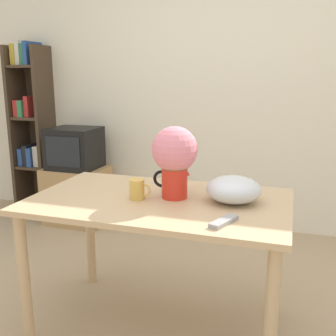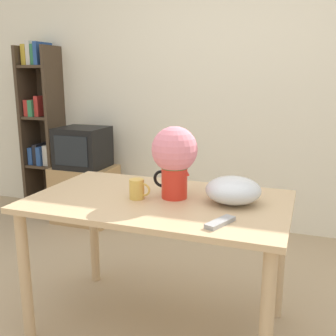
% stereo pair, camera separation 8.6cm
% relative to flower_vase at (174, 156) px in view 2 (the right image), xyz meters
% --- Properties ---
extents(wall_back, '(8.00, 0.05, 2.60)m').
position_rel_flower_vase_xyz_m(wall_back, '(-0.03, 1.70, 0.30)').
color(wall_back, '#EDE5CC').
rests_on(wall_back, ground_plane).
extents(table, '(1.36, 0.82, 0.78)m').
position_rel_flower_vase_xyz_m(table, '(-0.07, -0.04, -0.33)').
color(table, tan).
rests_on(table, ground_plane).
extents(flower_vase, '(0.24, 0.24, 0.38)m').
position_rel_flower_vase_xyz_m(flower_vase, '(0.00, 0.00, 0.00)').
color(flower_vase, red).
rests_on(flower_vase, table).
extents(coffee_mug, '(0.12, 0.08, 0.11)m').
position_rel_flower_vase_xyz_m(coffee_mug, '(-0.18, -0.09, -0.17)').
color(coffee_mug, gold).
rests_on(coffee_mug, table).
extents(white_bowl, '(0.28, 0.28, 0.14)m').
position_rel_flower_vase_xyz_m(white_bowl, '(0.31, 0.02, -0.16)').
color(white_bowl, silver).
rests_on(white_bowl, table).
extents(remote_control, '(0.11, 0.18, 0.02)m').
position_rel_flower_vase_xyz_m(remote_control, '(0.32, -0.30, -0.22)').
color(remote_control, '#999999').
rests_on(remote_control, table).
extents(tv_stand, '(0.58, 0.43, 0.55)m').
position_rel_flower_vase_xyz_m(tv_stand, '(-1.39, 1.32, -0.73)').
color(tv_stand, tan).
rests_on(tv_stand, ground_plane).
extents(tv_set, '(0.45, 0.41, 0.39)m').
position_rel_flower_vase_xyz_m(tv_set, '(-1.39, 1.31, -0.26)').
color(tv_set, black).
rests_on(tv_set, tv_stand).
extents(bookshelf, '(0.37, 0.32, 1.76)m').
position_rel_flower_vase_xyz_m(bookshelf, '(-2.01, 1.54, -0.06)').
color(bookshelf, '#423323').
rests_on(bookshelf, ground_plane).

